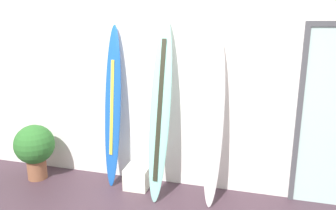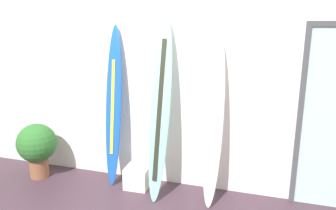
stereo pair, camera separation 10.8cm
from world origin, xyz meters
name	(u,v)px [view 1 (the left image)]	position (x,y,z in m)	size (l,w,h in m)	color
wall_back	(172,82)	(0.00, 1.30, 1.40)	(7.20, 0.20, 2.80)	silver
surfboard_cobalt	(113,108)	(-0.73, 1.00, 1.08)	(0.25, 0.35, 2.15)	#1B56B1
surfboard_seafoam	(160,111)	(-0.03, 0.87, 1.11)	(0.28, 0.58, 2.25)	#85CABA
surfboard_ivory	(214,123)	(0.63, 0.91, 1.01)	(0.23, 0.51, 2.04)	silver
display_block_left	(137,177)	(-0.38, 0.95, 0.14)	(0.32, 0.32, 0.29)	white
potted_plant	(35,147)	(-1.86, 0.81, 0.48)	(0.55, 0.55, 0.79)	brown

